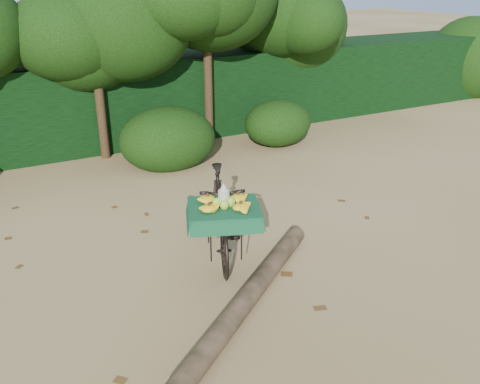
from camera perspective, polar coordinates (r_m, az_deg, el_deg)
ground at (r=6.02m, az=-6.86°, el=-11.71°), size 80.00×80.00×0.00m
vendor_bicycle at (r=6.55m, az=-2.25°, el=-2.51°), size 1.32×2.02×1.16m
fallen_log at (r=5.81m, az=1.06°, el=-11.55°), size 2.73×2.15×0.23m
hedge_backdrop at (r=11.37m, az=-19.02°, el=9.13°), size 26.00×1.80×1.80m
tree_row at (r=10.31m, az=-22.64°, el=13.55°), size 14.50×2.00×4.00m
bush_clumps at (r=9.69m, az=-13.66°, el=4.65°), size 8.80×1.70×0.90m
leaf_litter at (r=6.54m, az=-8.99°, el=-8.72°), size 7.00×7.30×0.01m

